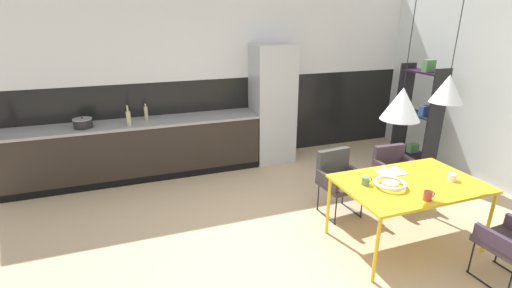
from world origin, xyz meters
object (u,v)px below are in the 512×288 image
(fruit_bowl, at_px, (390,183))
(bottle_oil_tall, at_px, (146,113))
(mug_wide_latte, at_px, (366,181))
(open_shelf_unit, at_px, (418,115))
(refrigerator_column, at_px, (272,104))
(armchair_far_side, at_px, (338,175))
(pendant_lamp_over_table_far, at_px, (448,89))
(open_book, at_px, (391,172))
(armchair_facing_counter, at_px, (393,166))
(dining_table, at_px, (410,186))
(pendant_lamp_over_table_near, at_px, (402,104))
(mug_tall_blue, at_px, (452,177))
(mug_short_terracotta, at_px, (428,196))
(cooking_pot, at_px, (83,123))
(bottle_spice_small, at_px, (129,118))

(fruit_bowl, height_order, bottle_oil_tall, bottle_oil_tall)
(mug_wide_latte, distance_m, open_shelf_unit, 2.67)
(refrigerator_column, distance_m, armchair_far_side, 2.05)
(armchair_far_side, xyz_separation_m, pendant_lamp_over_table_far, (0.65, -0.84, 1.21))
(fruit_bowl, xyz_separation_m, open_shelf_unit, (1.93, 1.73, 0.12))
(mug_wide_latte, bearing_deg, refrigerator_column, 89.26)
(mug_wide_latte, bearing_deg, open_book, 19.55)
(armchair_facing_counter, height_order, fruit_bowl, fruit_bowl)
(dining_table, xyz_separation_m, bottle_oil_tall, (-2.53, 2.96, 0.30))
(pendant_lamp_over_table_near, bearing_deg, dining_table, 7.81)
(open_book, xyz_separation_m, bottle_oil_tall, (-2.50, 2.68, 0.25))
(fruit_bowl, height_order, mug_wide_latte, mug_wide_latte)
(dining_table, xyz_separation_m, armchair_facing_counter, (0.56, 0.90, -0.22))
(mug_tall_blue, distance_m, mug_wide_latte, 0.97)
(mug_wide_latte, height_order, pendant_lamp_over_table_near, pendant_lamp_over_table_near)
(armchair_facing_counter, bearing_deg, open_shelf_unit, -141.11)
(armchair_facing_counter, xyz_separation_m, open_book, (-0.58, -0.62, 0.27))
(mug_short_terracotta, bearing_deg, pendant_lamp_over_table_far, 42.08)
(armchair_facing_counter, relative_size, bottle_oil_tall, 3.01)
(open_book, bearing_deg, refrigerator_column, 99.50)
(armchair_far_side, relative_size, cooking_pot, 3.11)
(open_book, bearing_deg, armchair_facing_counter, 46.98)
(open_book, bearing_deg, bottle_oil_tall, 133.07)
(refrigerator_column, height_order, armchair_far_side, refrigerator_column)
(bottle_spice_small, relative_size, pendant_lamp_over_table_near, 0.22)
(armchair_facing_counter, xyz_separation_m, mug_wide_latte, (-1.05, -0.79, 0.31))
(armchair_far_side, height_order, bottle_oil_tall, bottle_oil_tall)
(fruit_bowl, bearing_deg, mug_short_terracotta, -66.38)
(dining_table, xyz_separation_m, bottle_spice_small, (-2.79, 2.70, 0.31))
(open_book, height_order, bottle_spice_small, bottle_spice_small)
(dining_table, distance_m, pendant_lamp_over_table_far, 1.07)
(pendant_lamp_over_table_near, relative_size, pendant_lamp_over_table_far, 1.09)
(dining_table, xyz_separation_m, pendant_lamp_over_table_far, (0.30, 0.02, 1.03))
(open_shelf_unit, xyz_separation_m, pendant_lamp_over_table_near, (-1.95, -1.75, 0.73))
(refrigerator_column, bearing_deg, mug_short_terracotta, -84.25)
(refrigerator_column, height_order, open_book, refrigerator_column)
(mug_short_terracotta, bearing_deg, open_shelf_unit, 49.49)
(pendant_lamp_over_table_near, bearing_deg, refrigerator_column, 93.01)
(cooking_pot, bearing_deg, mug_tall_blue, -36.84)
(mug_wide_latte, bearing_deg, pendant_lamp_over_table_near, -39.70)
(armchair_far_side, height_order, pendant_lamp_over_table_far, pendant_lamp_over_table_far)
(dining_table, distance_m, armchair_facing_counter, 1.09)
(open_book, xyz_separation_m, pendant_lamp_over_table_near, (-0.28, -0.32, 0.88))
(armchair_facing_counter, relative_size, mug_short_terracotta, 5.95)
(open_shelf_unit, bearing_deg, armchair_facing_counter, -53.55)
(fruit_bowl, relative_size, bottle_spice_small, 1.13)
(open_book, height_order, pendant_lamp_over_table_near, pendant_lamp_over_table_near)
(pendant_lamp_over_table_far, bearing_deg, pendant_lamp_over_table_near, -174.63)
(mug_tall_blue, relative_size, mug_wide_latte, 1.01)
(open_book, bearing_deg, mug_tall_blue, -39.54)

